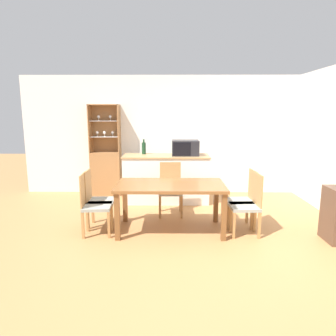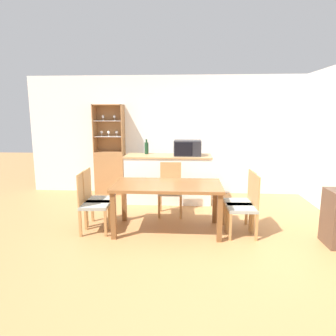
% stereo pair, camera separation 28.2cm
% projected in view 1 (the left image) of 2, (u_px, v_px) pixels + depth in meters
% --- Properties ---
extents(ground_plane, '(18.00, 18.00, 0.00)m').
position_uv_depth(ground_plane, '(184.00, 240.00, 4.20)').
color(ground_plane, '#B27A47').
extents(wall_back, '(6.80, 0.06, 2.55)m').
position_uv_depth(wall_back, '(179.00, 135.00, 6.55)').
color(wall_back, white).
rests_on(wall_back, ground_plane).
extents(kitchen_counter, '(1.69, 0.63, 0.94)m').
position_uv_depth(kitchen_counter, '(166.00, 178.00, 5.98)').
color(kitchen_counter, white).
rests_on(kitchen_counter, ground_plane).
extents(display_cabinet, '(0.63, 0.33, 1.94)m').
position_uv_depth(display_cabinet, '(106.00, 167.00, 6.50)').
color(display_cabinet, '#A37042').
rests_on(display_cabinet, ground_plane).
extents(dining_table, '(1.60, 0.85, 0.72)m').
position_uv_depth(dining_table, '(170.00, 190.00, 4.45)').
color(dining_table, brown).
rests_on(dining_table, ground_plane).
extents(dining_chair_head_far, '(0.41, 0.41, 0.90)m').
position_uv_depth(dining_chair_head_far, '(170.00, 190.00, 5.22)').
color(dining_chair_head_far, '#999E93').
rests_on(dining_chair_head_far, ground_plane).
extents(dining_chair_side_left_near, '(0.43, 0.43, 0.90)m').
position_uv_depth(dining_chair_side_left_near, '(94.00, 205.00, 4.36)').
color(dining_chair_side_left_near, '#999E93').
rests_on(dining_chair_side_left_near, ground_plane).
extents(dining_chair_side_left_far, '(0.41, 0.41, 0.90)m').
position_uv_depth(dining_chair_side_left_far, '(98.00, 200.00, 4.62)').
color(dining_chair_side_left_far, '#999E93').
rests_on(dining_chair_side_left_far, ground_plane).
extents(dining_chair_side_right_near, '(0.42, 0.42, 0.90)m').
position_uv_depth(dining_chair_side_right_near, '(247.00, 205.00, 4.35)').
color(dining_chair_side_right_near, '#999E93').
rests_on(dining_chair_side_right_near, ground_plane).
extents(dining_chair_side_right_far, '(0.43, 0.43, 0.90)m').
position_uv_depth(dining_chair_side_right_far, '(243.00, 200.00, 4.60)').
color(dining_chair_side_right_far, '#999E93').
rests_on(dining_chair_side_right_far, ground_plane).
extents(microwave, '(0.52, 0.39, 0.29)m').
position_uv_depth(microwave, '(185.00, 148.00, 5.86)').
color(microwave, '#232328').
rests_on(microwave, kitchen_counter).
extents(wine_bottle, '(0.08, 0.08, 0.30)m').
position_uv_depth(wine_bottle, '(144.00, 148.00, 6.04)').
color(wine_bottle, '#193D23').
rests_on(wine_bottle, kitchen_counter).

